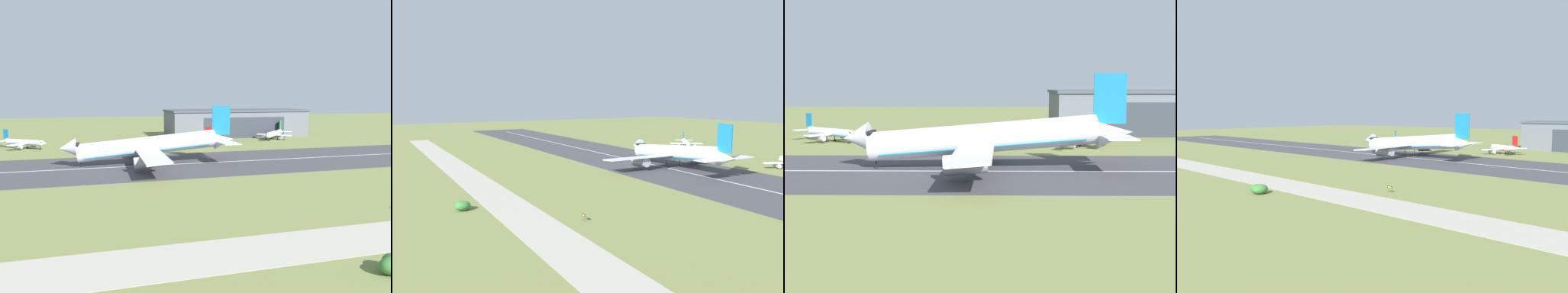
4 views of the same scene
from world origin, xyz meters
TOP-DOWN VIEW (x-y plane):
  - ground_plane at (0.00, 51.60)m, footprint 688.87×688.87m
  - runway_strip at (0.00, 103.20)m, footprint 448.87×43.58m
  - runway_centreline at (0.00, 103.20)m, footprint 403.98×0.70m
  - taxiway_road at (0.00, 34.81)m, footprint 336.65×10.71m
  - airplane_landing at (-14.25, 106.02)m, footprint 54.69×58.14m
  - airplane_parked_east at (-57.42, 155.00)m, footprint 21.19×18.04m
  - shrub_clump at (2.05, 24.32)m, footprint 4.16×3.57m
  - runway_sign at (23.48, 44.77)m, footprint 1.34×0.13m

SIDE VIEW (x-z plane):
  - ground_plane at x=0.00m, z-range 0.00..0.00m
  - taxiway_road at x=0.00m, z-range 0.00..0.05m
  - runway_strip at x=0.00m, z-range 0.00..0.06m
  - runway_centreline at x=0.00m, z-range 0.06..0.07m
  - shrub_clump at x=2.05m, z-range -0.02..2.22m
  - runway_sign at x=23.48m, z-range 0.38..1.95m
  - airplane_parked_east at x=-57.42m, z-range -1.29..6.34m
  - airplane_landing at x=-14.25m, z-range -3.29..14.68m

